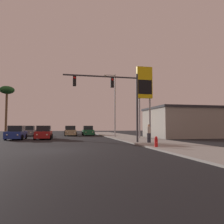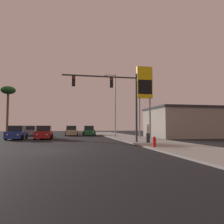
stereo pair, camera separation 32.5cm
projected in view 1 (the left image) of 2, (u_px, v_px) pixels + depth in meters
name	position (u px, v px, depth m)	size (l,w,h in m)	color
ground_plane	(50.00, 150.00, 14.54)	(120.00, 120.00, 0.00)	black
sidewalk_right	(137.00, 139.00, 26.31)	(5.00, 60.00, 0.12)	gray
building_gas_station	(185.00, 122.00, 31.57)	(10.30, 8.30, 4.30)	gray
car_grey	(29.00, 131.00, 36.38)	(2.04, 4.32, 1.68)	slate
car_silver	(69.00, 130.00, 45.44)	(2.04, 4.31, 1.68)	#B7B7BC
car_tan	(71.00, 131.00, 36.88)	(2.04, 4.32, 1.68)	tan
car_red	(44.00, 133.00, 27.27)	(2.04, 4.32, 1.68)	maroon
car_green	(88.00, 131.00, 38.24)	(2.04, 4.33, 1.68)	#195933
car_blue	(16.00, 133.00, 26.43)	(2.04, 4.33, 1.68)	navy
traffic_light_mast	(117.00, 93.00, 20.40)	(7.06, 0.36, 6.50)	#38383D
street_lamp	(114.00, 102.00, 31.33)	(1.74, 0.24, 9.00)	#99999E
gas_station_sign	(144.00, 86.00, 27.53)	(2.00, 0.42, 9.00)	#99999E
fire_hydrant	(156.00, 142.00, 15.77)	(0.24, 0.34, 0.76)	red
pedestrian_on_sidewalk	(149.00, 132.00, 20.04)	(0.34, 0.32, 1.67)	#23232D
palm_tree_mid	(7.00, 93.00, 36.59)	(2.40, 2.40, 8.34)	brown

